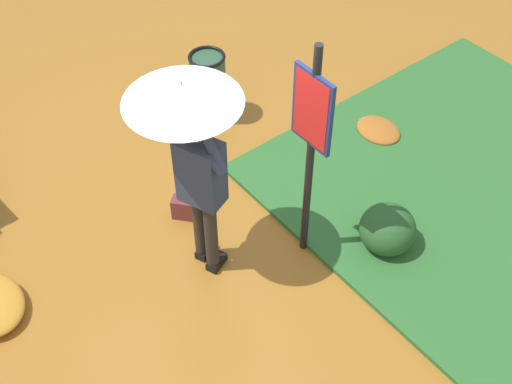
{
  "coord_description": "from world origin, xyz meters",
  "views": [
    {
      "loc": [
        -3.69,
        2.24,
        5.07
      ],
      "look_at": [
        -0.48,
        -0.29,
        0.85
      ],
      "focal_mm": 47.31,
      "sensor_mm": 36.0,
      "label": 1
    }
  ],
  "objects_px": {
    "person_with_umbrella": "(191,134)",
    "info_sign_post": "(311,134)",
    "handbag": "(187,208)",
    "trash_bin": "(209,86)"
  },
  "relations": [
    {
      "from": "handbag",
      "to": "trash_bin",
      "type": "relative_size",
      "value": 0.44
    },
    {
      "from": "person_with_umbrella",
      "to": "info_sign_post",
      "type": "height_order",
      "value": "info_sign_post"
    },
    {
      "from": "handbag",
      "to": "trash_bin",
      "type": "bearing_deg",
      "value": -43.6
    },
    {
      "from": "person_with_umbrella",
      "to": "handbag",
      "type": "height_order",
      "value": "person_with_umbrella"
    },
    {
      "from": "person_with_umbrella",
      "to": "handbag",
      "type": "bearing_deg",
      "value": -19.87
    },
    {
      "from": "person_with_umbrella",
      "to": "info_sign_post",
      "type": "relative_size",
      "value": 0.89
    },
    {
      "from": "info_sign_post",
      "to": "person_with_umbrella",
      "type": "bearing_deg",
      "value": 58.61
    },
    {
      "from": "info_sign_post",
      "to": "handbag",
      "type": "bearing_deg",
      "value": 32.5
    },
    {
      "from": "person_with_umbrella",
      "to": "trash_bin",
      "type": "xyz_separation_m",
      "value": [
        1.68,
        -1.3,
        -1.13
      ]
    },
    {
      "from": "handbag",
      "to": "trash_bin",
      "type": "height_order",
      "value": "trash_bin"
    }
  ]
}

